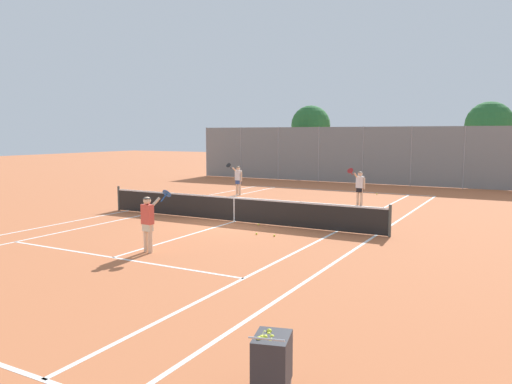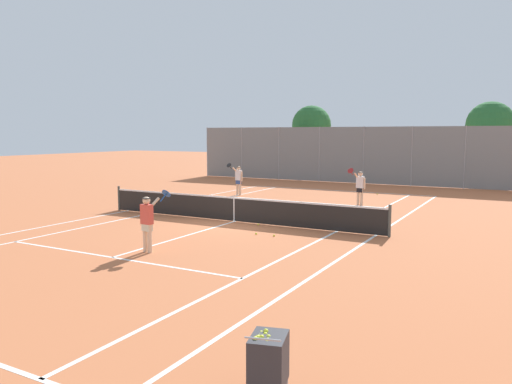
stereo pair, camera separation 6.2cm
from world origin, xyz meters
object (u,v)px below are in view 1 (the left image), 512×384
object	(u,v)px
player_far_right	(360,186)
loose_tennis_ball_2	(274,235)
loose_tennis_ball_3	(257,234)
loose_tennis_ball_4	(355,224)
player_near_side	(148,220)
tree_behind_left	(310,126)
tree_behind_right	(489,126)
loose_tennis_ball_0	(258,224)
ball_cart	(272,360)
loose_tennis_ball_1	(377,194)
tennis_net	(234,208)
player_far_left	(238,178)

from	to	relation	value
player_far_right	loose_tennis_ball_2	world-z (taller)	player_far_right
loose_tennis_ball_3	loose_tennis_ball_4	bearing A→B (deg)	54.58
player_near_side	loose_tennis_ball_2	xyz separation A→B (m)	(2.17, 3.69, -0.89)
loose_tennis_ball_2	tree_behind_left	xyz separation A→B (m)	(-7.58, 21.13, 3.89)
loose_tennis_ball_2	tree_behind_right	size ratio (longest dim) A/B	0.01
tree_behind_right	loose_tennis_ball_0	bearing A→B (deg)	-106.77
ball_cart	player_near_side	bearing A→B (deg)	141.05
loose_tennis_ball_1	loose_tennis_ball_2	size ratio (longest dim) A/B	1.00
ball_cart	tennis_net	bearing A→B (deg)	123.30
tennis_net	loose_tennis_ball_3	distance (m)	2.68
player_far_right	loose_tennis_ball_2	bearing A→B (deg)	-91.97
player_far_right	tree_behind_left	distance (m)	15.27
loose_tennis_ball_2	tennis_net	bearing A→B (deg)	145.95
ball_cart	loose_tennis_ball_2	distance (m)	10.16
player_far_right	loose_tennis_ball_2	size ratio (longest dim) A/B	26.88
player_near_side	loose_tennis_ball_0	xyz separation A→B (m)	(0.75, 5.19, -0.89)
tennis_net	tree_behind_right	world-z (taller)	tree_behind_right
player_far_left	loose_tennis_ball_3	distance (m)	10.89
loose_tennis_ball_1	tree_behind_right	xyz separation A→B (m)	(4.88, 9.16, 3.81)
tree_behind_right	player_near_side	bearing A→B (deg)	-105.09
player_far_left	loose_tennis_ball_1	bearing A→B (deg)	30.63
ball_cart	loose_tennis_ball_0	distance (m)	12.15
player_near_side	tree_behind_left	distance (m)	25.57
player_near_side	loose_tennis_ball_3	xyz separation A→B (m)	(1.50, 3.67, -0.89)
player_near_side	loose_tennis_ball_4	xyz separation A→B (m)	(3.85, 6.98, -0.89)
loose_tennis_ball_0	ball_cart	bearing A→B (deg)	-60.74
loose_tennis_ball_2	loose_tennis_ball_3	size ratio (longest dim) A/B	1.00
ball_cart	loose_tennis_ball_3	size ratio (longest dim) A/B	14.58
player_near_side	loose_tennis_ball_4	size ratio (longest dim) A/B	26.88
player_far_left	loose_tennis_ball_3	xyz separation A→B (m)	(6.07, -9.00, -0.89)
player_near_side	player_far_right	distance (m)	12.32
player_far_right	loose_tennis_ball_0	world-z (taller)	player_far_right
player_far_left	tree_behind_left	xyz separation A→B (m)	(-0.85, 12.15, 2.99)
player_far_right	loose_tennis_ball_1	bearing A→B (deg)	94.91
loose_tennis_ball_4	player_far_right	bearing A→B (deg)	105.32
tennis_net	loose_tennis_ball_4	bearing A→B (deg)	19.54
loose_tennis_ball_3	tree_behind_left	distance (m)	22.58
tennis_net	player_far_left	distance (m)	8.32
loose_tennis_ball_2	player_far_right	bearing A→B (deg)	88.03
player_near_side	loose_tennis_ball_0	distance (m)	5.32
loose_tennis_ball_2	loose_tennis_ball_3	world-z (taller)	same
loose_tennis_ball_1	loose_tennis_ball_4	size ratio (longest dim) A/B	1.00
loose_tennis_ball_4	loose_tennis_ball_1	bearing A→B (deg)	100.51
loose_tennis_ball_0	loose_tennis_ball_3	distance (m)	1.70
player_far_left	loose_tennis_ball_3	bearing A→B (deg)	-55.99
tennis_net	ball_cart	distance (m)	12.98
tennis_net	loose_tennis_ball_1	size ratio (longest dim) A/B	181.82
loose_tennis_ball_2	tree_behind_right	xyz separation A→B (m)	(4.78, 22.07, 3.81)
tree_behind_right	ball_cart	bearing A→B (deg)	-90.49
loose_tennis_ball_2	tree_behind_right	distance (m)	22.90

